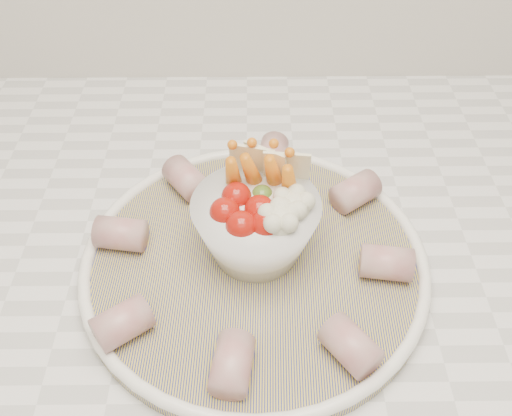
{
  "coord_description": "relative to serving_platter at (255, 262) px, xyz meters",
  "views": [
    {
      "loc": [
        -0.11,
        1.04,
        1.36
      ],
      "look_at": [
        -0.1,
        1.41,
        0.99
      ],
      "focal_mm": 40.0,
      "sensor_mm": 36.0,
      "label": 1
    }
  ],
  "objects": [
    {
      "name": "veggie_bowl",
      "position": [
        0.0,
        0.01,
        0.04
      ],
      "size": [
        0.12,
        0.12,
        0.1
      ],
      "color": "white",
      "rests_on": "serving_platter"
    },
    {
      "name": "cured_meat_rolls",
      "position": [
        -0.0,
        0.0,
        0.02
      ],
      "size": [
        0.3,
        0.31,
        0.03
      ],
      "color": "#A1494C",
      "rests_on": "serving_platter"
    },
    {
      "name": "serving_platter",
      "position": [
        0.0,
        0.0,
        0.0
      ],
      "size": [
        0.34,
        0.34,
        0.02
      ],
      "color": "navy",
      "rests_on": "kitchen_counter"
    }
  ]
}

